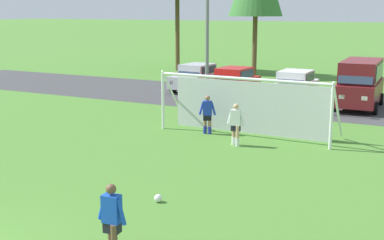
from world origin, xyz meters
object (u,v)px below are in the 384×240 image
player_striker_near (207,115)px  parked_car_slot_far_left (196,77)px  player_midfield_center (236,125)px  soccer_goal (248,104)px  parked_car_slot_center (360,83)px  parked_car_slot_center_left (295,86)px  parked_car_slot_left (233,82)px  street_lamp (210,36)px  soccer_ball (158,198)px  player_defender_far (112,221)px

player_striker_near → parked_car_slot_far_left: bearing=119.1°
player_midfield_center → parked_car_slot_far_left: parked_car_slot_far_left is taller
soccer_goal → parked_car_slot_far_left: bearing=127.1°
parked_car_slot_far_left → parked_car_slot_center: bearing=-6.8°
parked_car_slot_center_left → player_midfield_center: bearing=-85.3°
player_midfield_center → parked_car_slot_left: 11.64m
parked_car_slot_center_left → parked_car_slot_center: (3.68, -0.51, 0.47)m
parked_car_slot_far_left → parked_car_slot_center: parked_car_slot_center is taller
parked_car_slot_center → street_lamp: size_ratio=0.67×
street_lamp → parked_car_slot_left: bearing=97.6°
soccer_ball → player_striker_near: size_ratio=0.13×
parked_car_slot_far_left → street_lamp: size_ratio=0.59×
player_defender_far → parked_car_slot_left: 21.34m
player_striker_near → street_lamp: size_ratio=0.22×
parked_car_slot_left → parked_car_slot_center_left: same height
parked_car_slot_far_left → parked_car_slot_center_left: same height
soccer_ball → soccer_goal: 8.63m
parked_car_slot_left → street_lamp: size_ratio=0.59×
parked_car_slot_center_left → parked_car_slot_center: size_ratio=0.86×
player_defender_far → parked_car_slot_far_left: (-8.86, 21.37, 0.05)m
soccer_goal → player_midfield_center: soccer_goal is taller
soccer_ball → parked_car_slot_center: size_ratio=0.05×
parked_car_slot_center_left → street_lamp: size_ratio=0.58×
parked_car_slot_left → parked_car_slot_far_left: bearing=163.4°
soccer_goal → parked_car_slot_left: bearing=116.4°
soccer_ball → parked_car_slot_far_left: 19.84m
soccer_goal → parked_car_slot_far_left: 12.05m
soccer_ball → parked_car_slot_left: size_ratio=0.05×
parked_car_slot_far_left → parked_car_slot_center_left: (6.65, -0.73, 0.00)m
parked_car_slot_center_left → soccer_ball: bearing=-85.5°
player_striker_near → parked_car_slot_left: parked_car_slot_left is taller
player_midfield_center → parked_car_slot_left: parked_car_slot_left is taller
player_striker_near → parked_car_slot_left: size_ratio=0.38×
player_midfield_center → parked_car_slot_center: (2.79, 10.32, 0.52)m
parked_car_slot_left → parked_car_slot_center_left: (3.72, 0.14, 0.00)m
street_lamp → parked_car_slot_center_left: bearing=56.5°
player_defender_far → parked_car_slot_far_left: size_ratio=0.38×
player_midfield_center → parked_car_slot_far_left: 13.80m
player_striker_near → soccer_ball: bearing=-73.7°
player_defender_far → parked_car_slot_center_left: parked_car_slot_center_left is taller
soccer_ball → player_midfield_center: (-0.47, 6.57, 0.71)m
soccer_goal → player_defender_far: 11.88m
player_striker_near → parked_car_slot_far_left: size_ratio=0.38×
parked_car_slot_center_left → parked_car_slot_center: bearing=-7.9°
parked_car_slot_center_left → street_lamp: bearing=-123.5°
parked_car_slot_far_left → parked_car_slot_center: 10.41m
parked_car_slot_left → parked_car_slot_center: (7.40, -0.37, 0.47)m
player_midfield_center → parked_car_slot_center: size_ratio=0.34×
player_striker_near → parked_car_slot_far_left: (-5.73, 10.30, 0.05)m
player_midfield_center → parked_car_slot_center_left: size_ratio=0.39×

